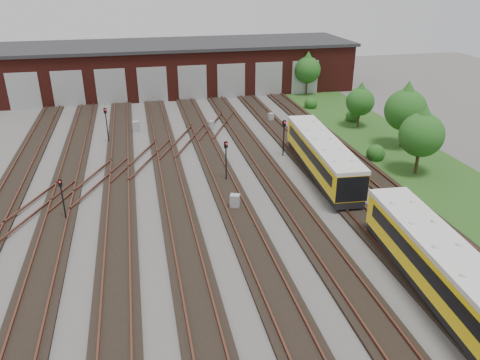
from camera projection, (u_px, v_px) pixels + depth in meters
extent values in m
plane|color=#474442|center=(216.00, 239.00, 29.19)|extent=(120.00, 120.00, 0.00)
cube|color=black|center=(47.00, 257.00, 27.15)|extent=(2.40, 70.00, 0.18)
cube|color=brown|center=(33.00, 256.00, 26.94)|extent=(0.10, 70.00, 0.15)
cube|color=brown|center=(60.00, 253.00, 27.23)|extent=(0.10, 70.00, 0.15)
cube|color=black|center=(118.00, 249.00, 27.95)|extent=(2.40, 70.00, 0.18)
cube|color=brown|center=(105.00, 248.00, 27.74)|extent=(0.10, 70.00, 0.15)
cube|color=brown|center=(130.00, 245.00, 28.03)|extent=(0.10, 70.00, 0.15)
cube|color=black|center=(184.00, 241.00, 28.75)|extent=(2.40, 70.00, 0.18)
cube|color=brown|center=(173.00, 240.00, 28.54)|extent=(0.10, 70.00, 0.15)
cube|color=brown|center=(196.00, 237.00, 28.83)|extent=(0.10, 70.00, 0.15)
cube|color=black|center=(248.00, 234.00, 29.55)|extent=(2.40, 70.00, 0.18)
cube|color=brown|center=(237.00, 233.00, 29.34)|extent=(0.10, 70.00, 0.15)
cube|color=brown|center=(259.00, 230.00, 29.63)|extent=(0.10, 70.00, 0.15)
cube|color=black|center=(307.00, 227.00, 30.35)|extent=(2.40, 70.00, 0.18)
cube|color=brown|center=(297.00, 226.00, 30.14)|extent=(0.10, 70.00, 0.15)
cube|color=brown|center=(318.00, 223.00, 30.43)|extent=(0.10, 70.00, 0.15)
cube|color=black|center=(364.00, 220.00, 31.15)|extent=(2.40, 70.00, 0.18)
cube|color=brown|center=(354.00, 219.00, 30.94)|extent=(0.10, 70.00, 0.15)
cube|color=brown|center=(374.00, 217.00, 31.23)|extent=(0.10, 70.00, 0.15)
cube|color=black|center=(418.00, 214.00, 31.95)|extent=(2.40, 70.00, 0.18)
cube|color=brown|center=(409.00, 213.00, 31.74)|extent=(0.10, 70.00, 0.15)
cube|color=brown|center=(428.00, 211.00, 32.03)|extent=(0.10, 70.00, 0.15)
cube|color=brown|center=(93.00, 182.00, 36.37)|extent=(5.40, 9.62, 0.15)
cube|color=brown|center=(143.00, 159.00, 40.73)|extent=(5.40, 9.62, 0.15)
cube|color=brown|center=(184.00, 141.00, 45.08)|extent=(5.40, 9.62, 0.15)
cube|color=brown|center=(29.00, 211.00, 32.02)|extent=(5.40, 9.62, 0.15)
cube|color=brown|center=(217.00, 125.00, 49.44)|extent=(5.40, 9.62, 0.15)
cube|color=#4B1812|center=(165.00, 69.00, 63.50)|extent=(50.00, 12.00, 6.00)
cube|color=#2A2A2C|center=(163.00, 45.00, 62.21)|extent=(51.00, 12.50, 0.40)
cube|color=#9B9EA0|center=(24.00, 91.00, 55.08)|extent=(3.60, 0.12, 4.40)
cube|color=#9B9EA0|center=(68.00, 89.00, 56.08)|extent=(3.60, 0.12, 4.40)
cube|color=#9B9EA0|center=(111.00, 87.00, 57.08)|extent=(3.60, 0.12, 4.40)
cube|color=#9B9EA0|center=(153.00, 85.00, 58.08)|extent=(3.60, 0.12, 4.40)
cube|color=#9B9EA0|center=(193.00, 83.00, 59.08)|extent=(3.60, 0.12, 4.40)
cube|color=#9B9EA0|center=(231.00, 81.00, 60.09)|extent=(3.60, 0.12, 4.40)
cube|color=#9B9EA0|center=(269.00, 79.00, 61.09)|extent=(3.60, 0.12, 4.40)
cube|color=#9B9EA0|center=(305.00, 77.00, 62.09)|extent=(3.60, 0.12, 4.40)
cube|color=#224918|center=(406.00, 157.00, 41.87)|extent=(8.00, 55.00, 0.05)
cube|color=black|center=(438.00, 288.00, 23.70)|extent=(3.01, 13.47, 0.53)
cube|color=#E9B80C|center=(443.00, 268.00, 23.19)|extent=(3.28, 13.49, 1.96)
cube|color=silver|center=(447.00, 249.00, 22.73)|extent=(3.37, 13.50, 0.27)
cube|color=black|center=(421.00, 266.00, 22.94)|extent=(0.91, 11.73, 0.76)
cube|color=black|center=(466.00, 262.00, 23.25)|extent=(0.91, 11.73, 0.76)
cube|color=black|center=(321.00, 168.00, 37.92)|extent=(3.01, 13.47, 0.53)
cube|color=#E9B80C|center=(322.00, 154.00, 37.41)|extent=(3.28, 13.49, 1.96)
cube|color=silver|center=(323.00, 141.00, 36.95)|extent=(3.37, 13.50, 0.27)
cube|color=black|center=(308.00, 152.00, 37.16)|extent=(0.91, 11.73, 0.76)
cube|color=black|center=(336.00, 151.00, 37.48)|extent=(0.91, 11.73, 0.76)
cylinder|color=black|center=(64.00, 203.00, 30.81)|extent=(0.10, 0.10, 2.52)
cube|color=black|center=(60.00, 183.00, 30.19)|extent=(0.26, 0.18, 0.49)
sphere|color=red|center=(60.00, 182.00, 30.06)|extent=(0.12, 0.12, 0.12)
cylinder|color=black|center=(107.00, 128.00, 44.61)|extent=(0.10, 0.10, 2.96)
cube|color=black|center=(105.00, 111.00, 43.89)|extent=(0.29, 0.24, 0.51)
sphere|color=red|center=(105.00, 110.00, 43.76)|extent=(0.12, 0.12, 0.12)
cylinder|color=black|center=(226.00, 165.00, 36.48)|extent=(0.10, 0.10, 2.82)
cube|color=black|center=(226.00, 145.00, 35.79)|extent=(0.30, 0.24, 0.52)
sphere|color=red|center=(226.00, 144.00, 35.66)|extent=(0.12, 0.12, 0.12)
cylinder|color=black|center=(284.00, 141.00, 41.59)|extent=(0.11, 0.11, 2.74)
cube|color=black|center=(284.00, 123.00, 40.91)|extent=(0.31, 0.22, 0.56)
sphere|color=red|center=(285.00, 123.00, 40.76)|extent=(0.13, 0.13, 0.13)
cube|color=#97989B|center=(136.00, 127.00, 48.17)|extent=(0.70, 0.61, 1.08)
cube|color=#97989B|center=(235.00, 202.00, 32.62)|extent=(0.81, 0.75, 1.08)
cube|color=#97989B|center=(211.00, 125.00, 48.86)|extent=(0.61, 0.54, 0.89)
cube|color=#97989B|center=(271.00, 117.00, 51.45)|extent=(0.64, 0.57, 0.92)
cylinder|color=#342917|center=(306.00, 88.00, 62.40)|extent=(0.21, 0.21, 1.77)
sphere|color=#164D16|center=(308.00, 70.00, 61.43)|extent=(3.43, 3.43, 3.43)
cone|color=#164D16|center=(308.00, 61.00, 60.93)|extent=(2.94, 2.94, 2.45)
cylinder|color=#342917|center=(358.00, 120.00, 49.48)|extent=(0.21, 0.21, 1.50)
sphere|color=#164D16|center=(360.00, 102.00, 48.65)|extent=(2.92, 2.92, 2.92)
cone|color=#164D16|center=(361.00, 92.00, 48.22)|extent=(2.50, 2.50, 2.08)
cylinder|color=#342917|center=(401.00, 137.00, 43.79)|extent=(0.21, 0.21, 1.95)
sphere|color=#164D16|center=(405.00, 110.00, 42.72)|extent=(3.80, 3.80, 3.80)
cone|color=#164D16|center=(408.00, 96.00, 42.16)|extent=(3.26, 3.26, 2.71)
cylinder|color=#342917|center=(417.00, 163.00, 38.13)|extent=(0.27, 0.27, 1.82)
sphere|color=#164D16|center=(421.00, 135.00, 37.13)|extent=(3.53, 3.53, 3.53)
cone|color=#164D16|center=(424.00, 120.00, 36.61)|extent=(3.03, 3.03, 2.52)
sphere|color=#164D16|center=(376.00, 151.00, 40.97)|extent=(1.61, 1.61, 1.61)
sphere|color=#164D16|center=(311.00, 102.00, 56.22)|extent=(1.53, 1.53, 1.53)
sphere|color=#164D16|center=(353.00, 114.00, 51.41)|extent=(1.56, 1.56, 1.56)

